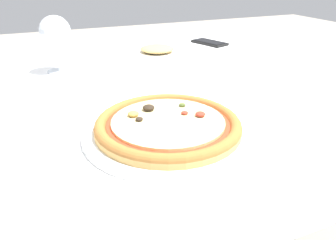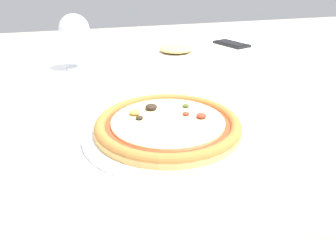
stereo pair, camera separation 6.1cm
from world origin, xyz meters
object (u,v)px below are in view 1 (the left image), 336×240
Objects in this scene: pizza_plate at (168,126)px; side_plate at (157,51)px; dining_table at (196,98)px; fork at (18,155)px; cell_phone at (210,43)px; wine_glass_far_left at (55,33)px.

side_plate is (0.20, 0.57, -0.00)m from pizza_plate.
dining_table is 7.94× the size of fork.
dining_table is at bearing -124.45° from cell_phone.
cell_phone is 0.79× the size of side_plate.
dining_table is 0.28m from side_plate.
fork is 0.95m from cell_phone.
dining_table is 4.20× the size of pizza_plate.
dining_table is 8.48× the size of cell_phone.
pizza_plate is 0.79m from cell_phone.
fork is at bearing -150.05° from dining_table.
fork is 0.71m from side_plate.
dining_table is 8.24× the size of wine_glass_far_left.
side_plate is (0.34, 0.08, -0.10)m from wine_glass_far_left.
cell_phone reaches higher than dining_table.
wine_glass_far_left is 0.81× the size of side_plate.
dining_table is 0.43m from cell_phone.
wine_glass_far_left is 0.36m from side_plate.
fork is at bearing -130.30° from side_plate.
dining_table is at bearing -86.00° from side_plate.
pizza_plate is 0.27m from fork.
side_plate reaches higher than cell_phone.
dining_table is 0.45m from wine_glass_far_left.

